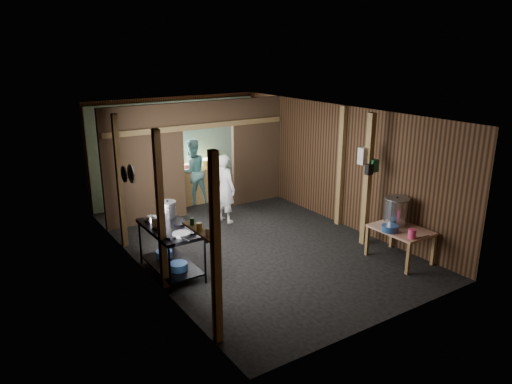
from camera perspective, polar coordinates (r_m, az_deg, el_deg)
floor at (r=9.65m, az=-0.65°, el=-5.97°), size 4.50×7.00×0.00m
ceiling at (r=8.96m, az=-0.71°, el=9.53°), size 4.50×7.00×0.00m
wall_back at (r=12.24m, az=-9.57°, el=5.14°), size 4.50×0.00×2.60m
wall_front at (r=6.70m, az=15.73°, el=-5.28°), size 4.50×0.00×2.60m
wall_left at (r=8.28m, az=-13.91°, el=-0.83°), size 0.00×7.00×2.60m
wall_right at (r=10.56m, az=9.68°, el=3.26°), size 0.00×7.00×2.60m
partition_left at (r=10.58m, az=-13.26°, el=3.07°), size 1.85×0.10×2.60m
partition_right at (r=11.85m, az=0.02°, el=4.99°), size 1.35×0.10×2.60m
partition_header at (r=11.02m, az=-5.83°, el=9.27°), size 1.30×0.10×0.60m
turquoise_panel at (r=12.19m, az=-9.44°, el=4.86°), size 4.40×0.06×2.50m
back_counter at (r=12.08m, az=-7.01°, el=0.82°), size 1.20×0.50×0.85m
wall_clock at (r=12.14m, az=-8.43°, el=7.98°), size 0.20×0.03×0.20m
post_left_a at (r=6.06m, az=-4.85°, el=-7.05°), size 0.10×0.12×2.60m
post_left_b at (r=7.59m, az=-11.37°, el=-2.30°), size 0.10×0.12×2.60m
post_left_c at (r=9.40m, az=-16.00°, el=1.12°), size 0.10×0.12×2.60m
post_right at (r=10.38m, az=10.14°, el=2.98°), size 0.10×0.12×2.60m
post_free at (r=9.40m, az=13.23°, el=1.33°), size 0.12×0.12×2.60m
cross_beam at (r=10.90m, az=-6.85°, el=7.82°), size 4.40×0.12×0.12m
pan_lid_big at (r=8.57m, az=-14.74°, el=2.13°), size 0.03×0.34×0.34m
pan_lid_small at (r=8.96m, az=-15.52°, el=2.05°), size 0.03×0.30×0.30m
wall_shelf at (r=6.45m, az=-6.77°, el=-4.64°), size 0.14×0.80×0.03m
jar_white at (r=6.22m, az=-5.75°, el=-4.81°), size 0.07×0.07×0.10m
jar_yellow at (r=6.43m, az=-6.79°, el=-4.10°), size 0.08×0.08×0.10m
jar_green at (r=6.61m, az=-7.65°, el=-3.52°), size 0.06×0.06×0.10m
bag_white at (r=9.30m, az=12.86°, el=4.25°), size 0.22×0.15×0.32m
bag_green at (r=9.34m, az=13.91°, el=3.08°), size 0.16×0.12×0.24m
bag_black at (r=9.23m, az=13.39°, el=2.65°), size 0.14×0.10×0.20m
gas_range at (r=8.35m, az=-10.12°, el=-6.86°), size 0.74×1.44×0.85m
prep_table at (r=9.14m, az=16.83°, el=-6.02°), size 0.75×1.03×0.61m
stove_pot_large at (r=8.61m, az=-10.53°, el=-2.11°), size 0.37×0.37×0.31m
stove_pot_med at (r=8.16m, az=-11.60°, el=-3.64°), size 0.25×0.25×0.21m
stove_saucepan at (r=8.46m, az=-12.42°, el=-3.19°), size 0.18×0.18×0.10m
frying_pan at (r=7.78m, az=-8.93°, el=-5.01°), size 0.38×0.56×0.07m
blue_tub_front at (r=8.20m, az=-9.28°, el=-8.80°), size 0.30×0.30×0.13m
blue_tub_back at (r=8.72m, az=-10.95°, el=-7.29°), size 0.30×0.30×0.12m
stock_pot at (r=9.17m, az=16.44°, el=-2.25°), size 0.48×0.48×0.53m
wash_basin at (r=8.84m, az=15.74°, el=-4.20°), size 0.40×0.40×0.11m
pink_bucket at (r=8.62m, az=18.19°, el=-4.78°), size 0.16×0.16×0.16m
knife at (r=8.75m, az=19.36°, el=-5.11°), size 0.30×0.06×0.01m
yellow_tub at (r=12.09m, az=-5.68°, el=3.47°), size 0.37×0.37×0.21m
red_cup at (r=11.84m, az=-8.27°, el=2.95°), size 0.13×0.13×0.15m
cook at (r=10.52m, az=-3.75°, el=0.42°), size 0.50×0.64×1.54m
worker_back at (r=11.84m, az=-7.68°, el=2.42°), size 0.82×0.66×1.63m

